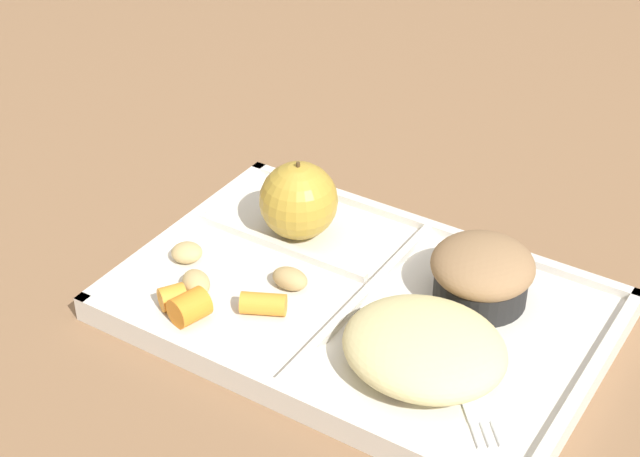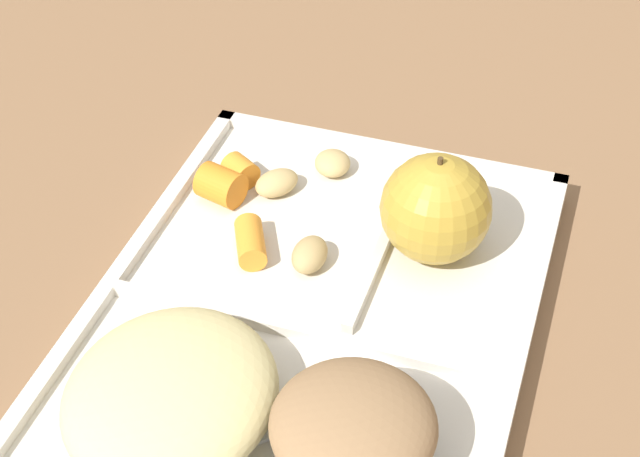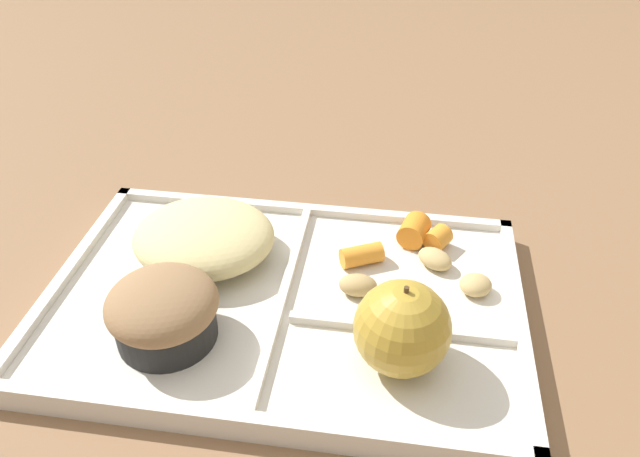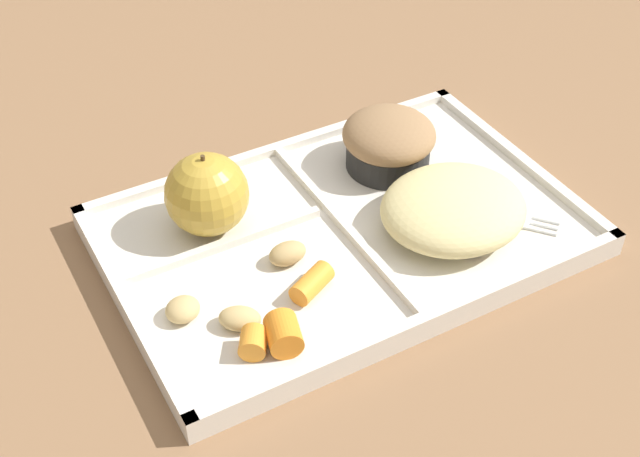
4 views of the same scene
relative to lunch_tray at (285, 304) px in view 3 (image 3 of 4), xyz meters
name	(u,v)px [view 3 (image 3 of 4)]	position (x,y,z in m)	size (l,w,h in m)	color
ground	(284,310)	(0.00, 0.00, -0.01)	(6.00, 6.00, 0.00)	#846042
lunch_tray	(285,304)	(0.00, 0.00, 0.00)	(0.39, 0.26, 0.02)	silver
green_apple	(402,328)	(-0.10, 0.06, 0.04)	(0.07, 0.07, 0.07)	#B79333
bran_muffin	(163,311)	(0.08, 0.06, 0.03)	(0.08, 0.08, 0.05)	black
carrot_slice_near_corner	(362,255)	(-0.06, -0.05, 0.02)	(0.02, 0.02, 0.04)	orange
carrot_slice_tilted	(414,231)	(-0.10, -0.09, 0.02)	(0.03, 0.03, 0.03)	orange
carrot_slice_diagonal	(438,238)	(-0.13, -0.09, 0.02)	(0.02, 0.02, 0.02)	orange
potato_chunk_corner	(358,285)	(-0.06, -0.01, 0.02)	(0.03, 0.02, 0.02)	tan
potato_chunk_wedge	(435,259)	(-0.12, -0.06, 0.01)	(0.03, 0.02, 0.02)	tan
potato_chunk_browned	(476,285)	(-0.16, -0.03, 0.01)	(0.03, 0.03, 0.02)	tan
egg_noodle_pile	(204,237)	(0.08, -0.04, 0.03)	(0.13, 0.11, 0.04)	beige
meatball_back	(211,242)	(0.08, -0.05, 0.02)	(0.03, 0.03, 0.03)	brown
meatball_center	(216,222)	(0.08, -0.08, 0.02)	(0.03, 0.03, 0.03)	brown
plastic_fork	(166,250)	(0.12, -0.05, 0.01)	(0.10, 0.12, 0.00)	white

